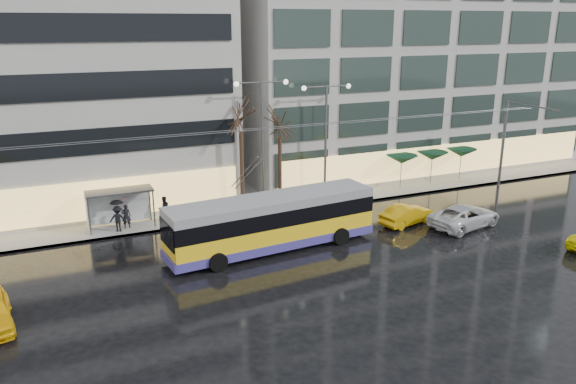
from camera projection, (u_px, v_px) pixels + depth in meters
ground at (301, 271)px, 30.55m from camera, size 140.00×140.00×0.00m
sidewalk at (248, 195)px, 43.57m from camera, size 80.00×10.00×0.15m
kerb at (272, 214)px, 39.23m from camera, size 80.00×0.10×0.15m
building_right at (403, 26)px, 50.83m from camera, size 32.00×14.00×25.00m
trolleybus at (272, 224)px, 32.98m from camera, size 12.88×5.26×5.89m
catenary at (264, 161)px, 36.66m from camera, size 42.24×5.12×7.00m
bus_shelter at (113, 200)px, 36.13m from camera, size 4.20×1.60×2.51m
street_lamp_near at (262, 127)px, 39.05m from camera, size 3.96×0.36×9.03m
street_lamp_far at (326, 126)px, 41.05m from camera, size 3.96×0.36×8.53m
tree_a at (240, 112)px, 38.33m from camera, size 3.20×3.20×8.40m
tree_b at (280, 119)px, 39.85m from camera, size 3.20×3.20×7.70m
parasol_a at (402, 159)px, 44.86m from camera, size 2.50×2.50×2.65m
parasol_b at (432, 156)px, 46.01m from camera, size 2.50×2.50×2.65m
parasol_c at (461, 153)px, 47.16m from camera, size 2.50×2.50×2.65m
taxi_b at (407, 215)px, 37.41m from camera, size 4.28×2.37×1.34m
sedan_silver at (465, 216)px, 36.90m from camera, size 5.68×3.49×1.47m
pedestrian_a at (125, 207)px, 36.03m from camera, size 1.07×1.09×2.19m
pedestrian_b at (164, 209)px, 37.57m from camera, size 0.91×0.75×1.70m
pedestrian_c at (118, 215)px, 35.62m from camera, size 1.22×1.04×2.11m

